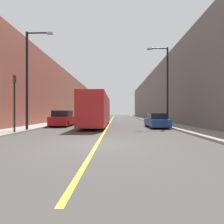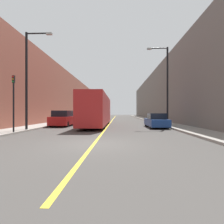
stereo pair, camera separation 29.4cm
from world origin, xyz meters
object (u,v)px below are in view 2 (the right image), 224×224
object	(u,v)px
car_right_near	(156,121)
street_lamp_right	(166,82)
street_lamp_left	(28,75)
traffic_light	(14,101)
bus	(97,110)
parked_suv_left	(63,119)

from	to	relation	value
car_right_near	street_lamp_right	xyz separation A→B (m)	(1.22, 0.70, 4.30)
street_lamp_left	traffic_light	distance (m)	3.12
bus	street_lamp_right	world-z (taller)	street_lamp_right
parked_suv_left	street_lamp_right	size ratio (longest dim) A/B	0.52
bus	car_right_near	distance (m)	6.92
bus	car_right_near	bearing A→B (deg)	-16.85
parked_suv_left	street_lamp_right	world-z (taller)	street_lamp_right
bus	parked_suv_left	bearing A→B (deg)	-171.26
car_right_near	parked_suv_left	bearing A→B (deg)	172.54
parked_suv_left	car_right_near	size ratio (longest dim) A/B	0.95
parked_suv_left	traffic_light	xyz separation A→B (m)	(-1.37, -7.37, 1.61)
street_lamp_left	traffic_light	xyz separation A→B (m)	(-0.07, -2.00, -2.39)
street_lamp_left	street_lamp_right	bearing A→B (deg)	19.90
bus	traffic_light	bearing A→B (deg)	-123.64
bus	parked_suv_left	xyz separation A→B (m)	(-3.94, -0.61, -1.04)
street_lamp_right	street_lamp_left	bearing A→B (deg)	-160.10
bus	street_lamp_left	size ratio (longest dim) A/B	1.55
car_right_near	street_lamp_left	xyz separation A→B (m)	(-11.75, -4.00, 4.15)
bus	car_right_near	xyz separation A→B (m)	(6.52, -1.98, -1.20)
parked_suv_left	street_lamp_right	xyz separation A→B (m)	(11.68, -0.67, 4.14)
car_right_near	traffic_light	xyz separation A→B (m)	(-11.83, -6.00, 1.76)
parked_suv_left	street_lamp_left	xyz separation A→B (m)	(-1.29, -5.36, 3.99)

